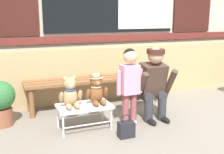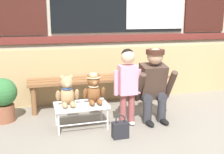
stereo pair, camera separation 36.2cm
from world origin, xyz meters
TOP-DOWN VIEW (x-y plane):
  - ground_plane at (0.00, 0.00)m, footprint 60.00×60.00m
  - brick_low_wall at (0.00, 1.43)m, footprint 8.14×0.25m
  - wooden_bench_long at (-0.57, 1.06)m, footprint 2.10×0.40m
  - small_display_bench at (-0.99, 0.31)m, footprint 0.64×0.36m
  - teddy_bear_plain at (-1.15, 0.31)m, footprint 0.28×0.26m
  - teddy_bear_with_hat at (-0.83, 0.31)m, footprint 0.28×0.27m
  - child_standing at (-0.43, 0.23)m, footprint 0.35×0.18m
  - adult_crouching at (-0.06, 0.29)m, footprint 0.50×0.49m
  - handbag_on_ground at (-0.63, -0.10)m, footprint 0.18×0.11m
  - potted_plant at (-1.91, 0.79)m, footprint 0.36×0.36m

SIDE VIEW (x-z plane):
  - ground_plane at x=0.00m, z-range 0.00..0.00m
  - handbag_on_ground at x=-0.63m, z-range -0.04..0.23m
  - small_display_bench at x=-0.99m, z-range 0.12..0.42m
  - potted_plant at x=-1.91m, z-range 0.04..0.61m
  - wooden_bench_long at x=-0.57m, z-range 0.15..0.59m
  - brick_low_wall at x=0.00m, z-range 0.00..0.85m
  - teddy_bear_plain at x=-1.15m, z-range 0.28..0.65m
  - teddy_bear_with_hat at x=-0.83m, z-range 0.29..0.65m
  - adult_crouching at x=-0.06m, z-range 0.01..0.96m
  - child_standing at x=-0.43m, z-range 0.11..1.07m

